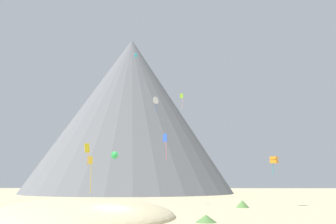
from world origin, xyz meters
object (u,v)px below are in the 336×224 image
object	(u,v)px
bush_near_right	(242,204)
kite_blue_low	(165,141)
bush_ridge_crest	(9,215)
kite_gold_low	(91,167)
bush_far_right	(102,204)
kite_cyan_high	(136,55)
kite_orange_low	(274,160)
kite_yellow_low	(87,150)
bush_scatter_east	(206,219)
rock_massif	(137,122)
kite_lime_mid	(182,98)
bush_far_left	(129,223)
kite_green_low	(114,155)
kite_white_mid	(156,100)

from	to	relation	value
bush_near_right	kite_blue_low	size ratio (longest dim) A/B	0.44
bush_ridge_crest	kite_gold_low	bearing A→B (deg)	69.25
bush_far_right	kite_cyan_high	xyz separation A→B (m)	(2.50, 15.14, 28.72)
kite_gold_low	kite_orange_low	xyz separation A→B (m)	(27.05, 5.30, 1.29)
kite_yellow_low	bush_ridge_crest	bearing A→B (deg)	89.61
bush_ridge_crest	kite_orange_low	world-z (taller)	kite_orange_low
kite_blue_low	bush_scatter_east	bearing A→B (deg)	173.05
kite_yellow_low	kite_blue_low	bearing A→B (deg)	-147.17
rock_massif	kite_lime_mid	world-z (taller)	rock_massif
kite_lime_mid	kite_cyan_high	size ratio (longest dim) A/B	4.41
bush_far_left	kite_gold_low	world-z (taller)	kite_gold_low
bush_far_right	kite_green_low	bearing A→B (deg)	97.93
bush_near_right	kite_orange_low	size ratio (longest dim) A/B	0.70
kite_yellow_low	kite_lime_mid	xyz separation A→B (m)	(14.65, 22.56, 13.54)
kite_green_low	kite_orange_low	bearing A→B (deg)	-29.59
bush_far_left	rock_massif	world-z (taller)	rock_massif
bush_near_right	kite_orange_low	world-z (taller)	kite_orange_low
bush_ridge_crest	kite_green_low	distance (m)	47.10
kite_cyan_high	kite_white_mid	distance (m)	16.08
bush_far_right	kite_yellow_low	world-z (taller)	kite_yellow_low
kite_green_low	kite_white_mid	distance (m)	16.35
kite_gold_low	kite_white_mid	distance (m)	37.65
bush_near_right	kite_green_low	bearing A→B (deg)	128.29
kite_lime_mid	bush_far_right	bearing A→B (deg)	-58.00
kite_lime_mid	kite_white_mid	distance (m)	8.84
kite_yellow_low	kite_lime_mid	size ratio (longest dim) A/B	0.97
kite_gold_low	kite_blue_low	distance (m)	14.28
bush_near_right	kite_white_mid	xyz separation A→B (m)	(-14.72, 30.63, 22.43)
bush_scatter_east	kite_blue_low	distance (m)	28.23
bush_scatter_east	kite_lime_mid	size ratio (longest dim) A/B	0.55
kite_blue_low	bush_far_right	bearing A→B (deg)	105.13
bush_far_left	kite_orange_low	xyz separation A→B (m)	(18.50, 25.21, 6.63)
bush_far_right	kite_lime_mid	bearing A→B (deg)	63.22
kite_green_low	kite_cyan_high	world-z (taller)	kite_cyan_high
kite_yellow_low	kite_orange_low	size ratio (longest dim) A/B	1.24
bush_ridge_crest	kite_white_mid	distance (m)	52.26
kite_orange_low	rock_massif	bearing A→B (deg)	-31.68
kite_yellow_low	kite_gold_low	bearing A→B (deg)	123.31
bush_scatter_east	kite_lime_mid	world-z (taller)	kite_lime_mid
kite_lime_mid	kite_gold_low	bearing A→B (deg)	-57.26
bush_ridge_crest	kite_white_mid	world-z (taller)	kite_white_mid
kite_lime_mid	kite_white_mid	world-z (taller)	kite_white_mid
bush_near_right	kite_cyan_high	bearing A→B (deg)	137.96
bush_far_left	kite_yellow_low	size ratio (longest dim) A/B	0.72
bush_near_right	bush_scatter_east	distance (m)	20.22
kite_blue_low	kite_orange_low	xyz separation A→B (m)	(16.92, -3.56, -3.48)
rock_massif	bush_far_right	bearing A→B (deg)	-86.53
rock_massif	kite_blue_low	world-z (taller)	rock_massif
bush_ridge_crest	kite_blue_low	xyz separation A→B (m)	(15.02, 21.75, 10.11)
bush_far_left	kite_lime_mid	size ratio (longest dim) A/B	0.70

